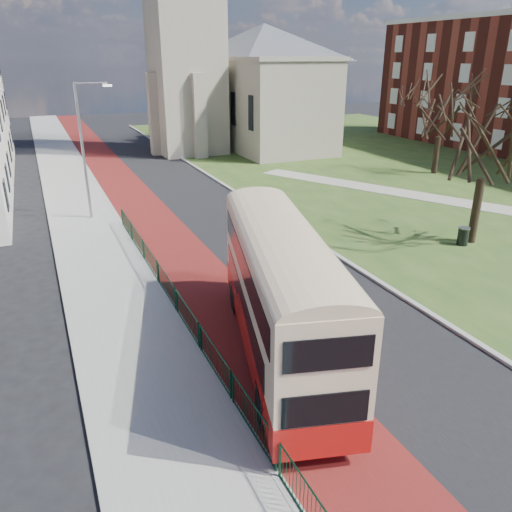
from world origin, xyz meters
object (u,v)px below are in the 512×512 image
winter_tree_near (491,125)px  winter_tree_far (442,107)px  litter_bin (463,236)px  streetlamp (85,145)px  bus (280,289)px

winter_tree_near → winter_tree_far: bearing=54.0°
winter_tree_near → litter_bin: size_ratio=9.19×
streetlamp → winter_tree_near: bearing=-34.8°
streetlamp → bus: size_ratio=0.74×
streetlamp → litter_bin: (17.48, -12.84, -4.06)m
streetlamp → bus: streetlamp is taller
winter_tree_near → winter_tree_far: size_ratio=1.14×
winter_tree_far → litter_bin: winter_tree_far is taller
streetlamp → litter_bin: bearing=-36.3°
streetlamp → bus: bearing=-78.3°
bus → litter_bin: bus is taller
litter_bin → winter_tree_far: bearing=52.3°
bus → winter_tree_near: 15.98m
bus → winter_tree_far: (24.79, 19.89, 3.01)m
winter_tree_far → litter_bin: (-11.10, -14.37, -4.98)m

